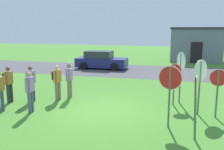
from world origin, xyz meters
The scene contains 15 objects.
ground_plane centered at (0.00, 0.00, 0.00)m, with size 80.00×80.00×0.00m, color #47842D.
street_asphalt centered at (0.00, 10.08, 0.00)m, with size 60.00×6.40×0.01m, color #4C4C51.
building_background centered at (4.88, 17.86, 1.77)m, with size 5.22×3.81×3.53m.
parked_car_on_street centered at (-3.26, 10.57, 0.69)m, with size 4.30×2.03×1.51m.
stop_sign_leaning_right centered at (2.90, 1.57, 1.26)m, with size 0.63×0.19×1.88m.
stop_sign_far_back centered at (2.77, -1.09, 1.49)m, with size 0.81×0.25×2.17m.
stop_sign_rear_left centered at (3.56, -1.91, 1.37)m, with size 0.16×0.67×2.03m.
stop_sign_low_front centered at (4.51, 0.32, 1.28)m, with size 0.67×0.07×1.90m.
stop_sign_nearest centered at (3.87, 0.51, 1.53)m, with size 0.56×0.72×2.21m.
stop_sign_tallest centered at (3.17, 1.96, 1.63)m, with size 0.37×0.77×2.36m.
person_on_left centered at (-2.12, 1.52, 0.98)m, with size 0.32×0.57×1.74m.
person_near_signs centered at (-3.55, 0.40, 0.95)m, with size 0.30×0.56×1.69m.
person_holding_notes centered at (-2.74, -0.93, 0.95)m, with size 0.25×0.57×1.69m.
person_in_blue centered at (-2.50, 0.96, 0.98)m, with size 0.39×0.56×1.69m.
person_in_teal centered at (-4.48, 0.03, 0.98)m, with size 0.36×0.57×1.69m.
Camera 1 is at (2.91, -9.41, 3.38)m, focal length 39.28 mm.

